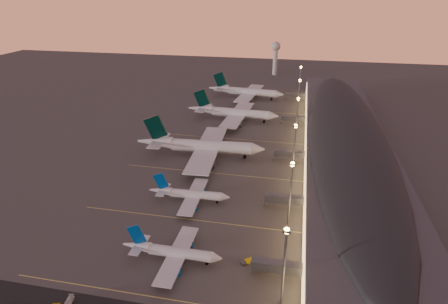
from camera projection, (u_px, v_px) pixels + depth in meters
ground at (196, 213)px, 148.68m from camera, size 700.00×700.00×0.00m
airliner_narrow_south at (172, 252)px, 122.00m from camera, size 33.79×30.05×12.12m
airliner_narrow_north at (189, 194)px, 155.70m from camera, size 34.21×30.52×12.24m
airliner_wide_near at (200, 146)px, 196.21m from camera, size 68.00×62.01×21.76m
airliner_wide_mid at (233, 113)px, 249.37m from camera, size 61.84×56.44×19.78m
airliner_wide_far at (245, 92)px, 298.76m from camera, size 61.53×56.39×19.68m
terminal_building at (345, 138)px, 198.54m from camera, size 56.35×255.00×17.46m
light_masts at (296, 123)px, 193.05m from camera, size 2.20×217.20×25.90m
radar_tower at (276, 53)px, 370.53m from camera, size 9.00×9.00×32.50m
lane_markings at (218, 169)px, 184.46m from camera, size 90.00×180.36×0.00m
baggage_tug_a at (263, 269)px, 118.53m from camera, size 4.14×2.17×1.18m
baggage_tug_b at (248, 262)px, 121.49m from camera, size 4.15×3.80×1.22m
service_van_a at (69, 302)px, 105.80m from camera, size 2.83×5.15×1.41m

